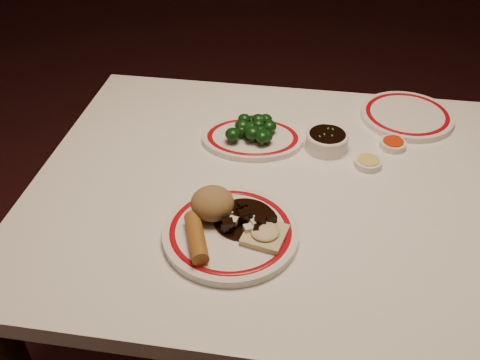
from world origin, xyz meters
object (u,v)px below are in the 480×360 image
(rice_mound, at_px, (212,203))
(soy_bowl, at_px, (327,141))
(dining_table, at_px, (297,217))
(fried_wonton, at_px, (265,234))
(broccoli_plate, at_px, (253,138))
(main_plate, at_px, (231,233))
(spring_roll, at_px, (196,237))
(broccoli_pile, at_px, (254,128))
(stirfry_heap, at_px, (245,219))

(rice_mound, height_order, soy_bowl, rice_mound)
(rice_mound, distance_m, soy_bowl, 0.38)
(dining_table, bearing_deg, soy_bowl, 71.46)
(fried_wonton, height_order, broccoli_plate, fried_wonton)
(main_plate, height_order, rice_mound, rice_mound)
(spring_roll, height_order, soy_bowl, spring_roll)
(rice_mound, bearing_deg, fried_wonton, -22.87)
(broccoli_plate, bearing_deg, soy_bowl, -0.05)
(dining_table, relative_size, fried_wonton, 12.87)
(main_plate, relative_size, broccoli_plate, 1.03)
(spring_roll, height_order, broccoli_plate, spring_roll)
(broccoli_pile, bearing_deg, spring_roll, -98.22)
(stirfry_heap, bearing_deg, fried_wonton, -38.95)
(broccoli_plate, bearing_deg, broccoli_pile, 59.30)
(main_plate, xyz_separation_m, stirfry_heap, (0.03, 0.02, 0.02))
(dining_table, bearing_deg, spring_roll, -128.70)
(stirfry_heap, bearing_deg, broccoli_plate, 95.27)
(spring_roll, distance_m, soy_bowl, 0.45)
(soy_bowl, bearing_deg, fried_wonton, -107.33)
(rice_mound, height_order, stirfry_heap, rice_mound)
(broccoli_plate, xyz_separation_m, broccoli_pile, (0.00, 0.00, 0.03))
(main_plate, relative_size, soy_bowl, 2.67)
(fried_wonton, xyz_separation_m, soy_bowl, (0.11, 0.35, -0.01))
(broccoli_plate, height_order, soy_bowl, soy_bowl)
(broccoli_plate, relative_size, broccoli_pile, 2.22)
(spring_roll, xyz_separation_m, stirfry_heap, (0.08, 0.07, -0.01))
(spring_roll, distance_m, broccoli_plate, 0.39)
(dining_table, bearing_deg, rice_mound, -139.55)
(fried_wonton, bearing_deg, dining_table, 73.68)
(main_plate, distance_m, fried_wonton, 0.07)
(fried_wonton, relative_size, broccoli_pile, 0.78)
(rice_mound, bearing_deg, broccoli_plate, 82.48)
(broccoli_plate, bearing_deg, spring_roll, -98.03)
(dining_table, distance_m, rice_mound, 0.26)
(stirfry_heap, relative_size, broccoli_pile, 1.09)
(fried_wonton, relative_size, stirfry_heap, 0.71)
(dining_table, xyz_separation_m, stirfry_heap, (-0.10, -0.16, 0.12))
(dining_table, height_order, spring_roll, spring_roll)
(stirfry_heap, distance_m, broccoli_pile, 0.32)
(main_plate, distance_m, broccoli_plate, 0.34)
(stirfry_heap, bearing_deg, broccoli_pile, 94.90)
(rice_mound, relative_size, broccoli_plate, 0.33)
(main_plate, bearing_deg, dining_table, 55.28)
(broccoli_plate, bearing_deg, main_plate, -89.47)
(fried_wonton, xyz_separation_m, stirfry_heap, (-0.04, 0.04, 0.00))
(dining_table, distance_m, fried_wonton, 0.23)
(stirfry_heap, distance_m, broccoli_plate, 0.32)
(dining_table, xyz_separation_m, soy_bowl, (0.05, 0.16, 0.11))
(spring_roll, distance_m, fried_wonton, 0.13)
(dining_table, relative_size, broccoli_pile, 10.03)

